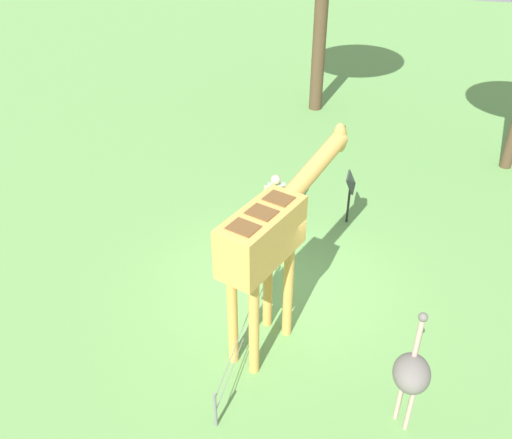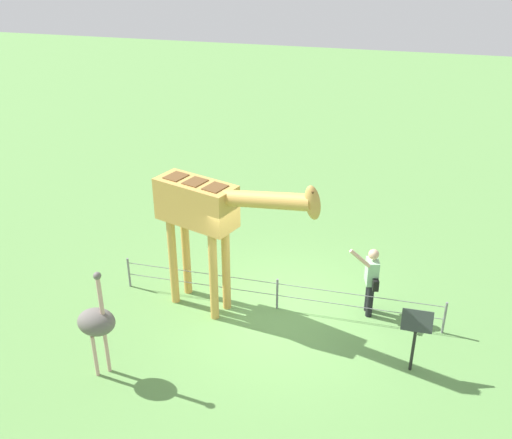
{
  "view_description": "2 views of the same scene",
  "coord_description": "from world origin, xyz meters",
  "px_view_note": "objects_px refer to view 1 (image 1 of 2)",
  "views": [
    {
      "loc": [
        -8.57,
        -1.87,
        7.58
      ],
      "look_at": [
        -0.59,
        0.23,
        2.06
      ],
      "focal_mm": 38.22,
      "sensor_mm": 36.0,
      "label": 1
    },
    {
      "loc": [
        2.21,
        -10.35,
        7.61
      ],
      "look_at": [
        -0.56,
        0.45,
        1.95
      ],
      "focal_mm": 41.4,
      "sensor_mm": 36.0,
      "label": 2
    }
  ],
  "objects_px": {
    "visitor": "(276,201)",
    "ostrich": "(412,373)",
    "info_sign": "(350,189)",
    "giraffe": "(271,235)"
  },
  "relations": [
    {
      "from": "visitor",
      "to": "ostrich",
      "type": "bearing_deg",
      "value": -145.9
    },
    {
      "from": "ostrich",
      "to": "info_sign",
      "type": "bearing_deg",
      "value": 15.33
    },
    {
      "from": "giraffe",
      "to": "ostrich",
      "type": "bearing_deg",
      "value": -118.03
    },
    {
      "from": "visitor",
      "to": "ostrich",
      "type": "height_order",
      "value": "ostrich"
    },
    {
      "from": "giraffe",
      "to": "visitor",
      "type": "relative_size",
      "value": 2.18
    },
    {
      "from": "ostrich",
      "to": "giraffe",
      "type": "bearing_deg",
      "value": 61.97
    },
    {
      "from": "giraffe",
      "to": "visitor",
      "type": "xyz_separation_m",
      "value": [
        3.33,
        0.67,
        -1.44
      ]
    },
    {
      "from": "ostrich",
      "to": "info_sign",
      "type": "height_order",
      "value": "ostrich"
    },
    {
      "from": "visitor",
      "to": "ostrich",
      "type": "relative_size",
      "value": 0.75
    },
    {
      "from": "giraffe",
      "to": "ostrich",
      "type": "xyz_separation_m",
      "value": [
        -1.32,
        -2.48,
        -1.16
      ]
    }
  ]
}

